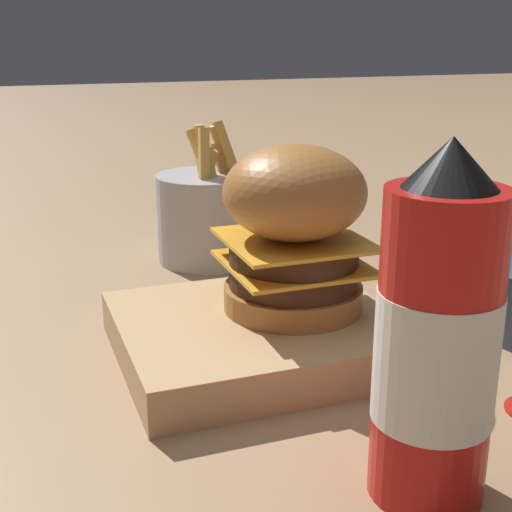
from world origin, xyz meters
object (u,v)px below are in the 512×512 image
burger (294,227)px  ketchup_bottle (437,342)px  serving_board (256,335)px  fries_basket (207,215)px

burger → ketchup_bottle: 0.21m
burger → ketchup_bottle: ketchup_bottle is taller
serving_board → fries_basket: bearing=-97.5°
ketchup_bottle → fries_basket: (-0.00, -0.45, -0.04)m
ketchup_bottle → burger: bearing=-91.3°
serving_board → ketchup_bottle: bearing=98.4°
ketchup_bottle → fries_basket: size_ratio=1.30×
serving_board → ketchup_bottle: (-0.03, 0.20, 0.08)m
ketchup_bottle → serving_board: bearing=-81.6°
serving_board → fries_basket: 0.26m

